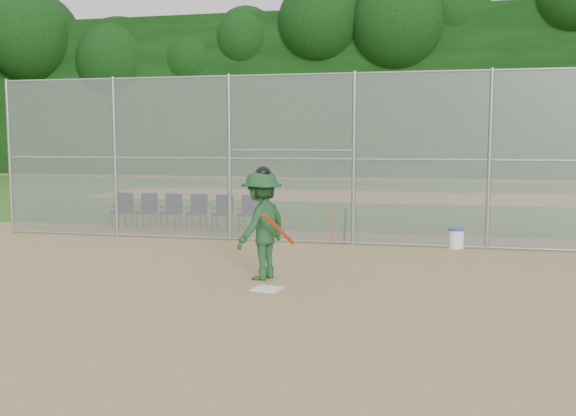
% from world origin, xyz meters
% --- Properties ---
extents(ground, '(100.00, 100.00, 0.00)m').
position_xyz_m(ground, '(0.00, 0.00, 0.00)').
color(ground, tan).
rests_on(ground, ground).
extents(grass_strip, '(100.00, 100.00, 0.00)m').
position_xyz_m(grass_strip, '(0.00, 18.00, 0.01)').
color(grass_strip, '#2F621D').
rests_on(grass_strip, ground).
extents(dirt_patch_far, '(24.00, 24.00, 0.00)m').
position_xyz_m(dirt_patch_far, '(0.00, 18.00, 0.01)').
color(dirt_patch_far, tan).
rests_on(dirt_patch_far, ground).
extents(backstop_fence, '(16.09, 0.09, 4.00)m').
position_xyz_m(backstop_fence, '(0.00, 5.00, 2.07)').
color(backstop_fence, gray).
rests_on(backstop_fence, ground).
extents(treeline, '(81.00, 60.00, 11.00)m').
position_xyz_m(treeline, '(0.00, 20.00, 5.50)').
color(treeline, black).
rests_on(treeline, ground).
extents(home_plate, '(0.52, 0.52, 0.02)m').
position_xyz_m(home_plate, '(0.17, 0.19, 0.01)').
color(home_plate, white).
rests_on(home_plate, ground).
extents(batter_at_plate, '(1.17, 1.40, 1.99)m').
position_xyz_m(batter_at_plate, '(-0.13, 0.96, 0.96)').
color(batter_at_plate, '#1C4824').
rests_on(batter_at_plate, ground).
extents(water_cooler, '(0.36, 0.36, 0.46)m').
position_xyz_m(water_cooler, '(3.34, 5.05, 0.23)').
color(water_cooler, white).
rests_on(water_cooler, ground).
extents(spare_bats, '(0.36, 0.34, 0.83)m').
position_xyz_m(spare_bats, '(0.63, 5.21, 0.41)').
color(spare_bats, '#D84C14').
rests_on(spare_bats, ground).
extents(chair_0, '(0.54, 0.52, 0.96)m').
position_xyz_m(chair_0, '(-5.69, 6.62, 0.48)').
color(chair_0, black).
rests_on(chair_0, ground).
extents(chair_1, '(0.54, 0.52, 0.96)m').
position_xyz_m(chair_1, '(-4.96, 6.62, 0.48)').
color(chair_1, black).
rests_on(chair_1, ground).
extents(chair_2, '(0.54, 0.52, 0.96)m').
position_xyz_m(chair_2, '(-4.22, 6.62, 0.48)').
color(chair_2, black).
rests_on(chair_2, ground).
extents(chair_3, '(0.54, 0.52, 0.96)m').
position_xyz_m(chair_3, '(-3.48, 6.62, 0.48)').
color(chair_3, black).
rests_on(chair_3, ground).
extents(chair_4, '(0.54, 0.52, 0.96)m').
position_xyz_m(chair_4, '(-2.74, 6.62, 0.48)').
color(chair_4, black).
rests_on(chair_4, ground).
extents(chair_5, '(0.54, 0.52, 0.96)m').
position_xyz_m(chair_5, '(-2.01, 6.62, 0.48)').
color(chair_5, black).
rests_on(chair_5, ground).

